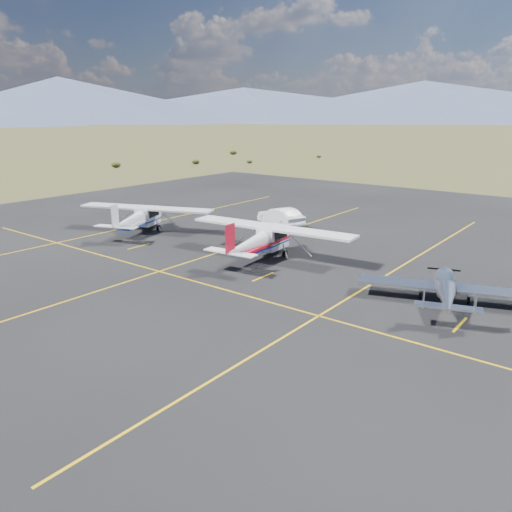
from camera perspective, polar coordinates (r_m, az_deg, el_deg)
ground at (r=27.86m, az=17.11°, el=-3.75°), size 1600.00×1600.00×0.00m
apron at (r=30.81m, az=4.93°, el=-1.17°), size 72.00×72.00×0.02m
aircraft_low_wing at (r=26.09m, az=20.87°, el=-3.39°), size 6.29×8.48×1.86m
aircraft_cessna at (r=31.95m, az=0.71°, el=1.95°), size 7.02×11.66×2.94m
aircraft_plain at (r=40.07m, az=-13.17°, el=4.36°), size 7.88×10.87×2.81m
sedan at (r=41.33m, az=2.84°, el=4.48°), size 3.27×5.07×1.58m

